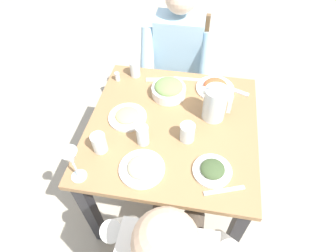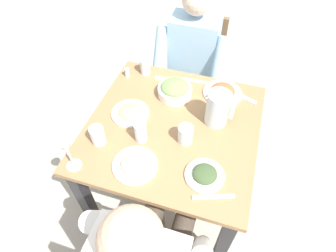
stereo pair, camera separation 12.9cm
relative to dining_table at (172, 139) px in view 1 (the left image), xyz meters
name	(u,v)px [view 1 (the left image)]	position (x,y,z in m)	size (l,w,h in m)	color
ground_plane	(171,191)	(0.00, 0.00, -0.61)	(8.00, 8.00, 0.00)	#B7AD99
dining_table	(172,139)	(0.00, 0.00, 0.00)	(0.89, 0.89, 0.74)	#997047
chair_far	(180,65)	(-0.06, 0.82, -0.11)	(0.40, 0.40, 0.88)	brown
diner_far	(177,66)	(-0.06, 0.62, 0.03)	(0.48, 0.53, 1.17)	#9EC6E0
water_pitcher	(215,104)	(0.21, 0.10, 0.22)	(0.16, 0.12, 0.19)	silver
salad_bowl	(169,89)	(-0.06, 0.22, 0.17)	(0.20, 0.20, 0.09)	white
plate_beans	(142,168)	(-0.10, -0.29, 0.14)	(0.21, 0.21, 0.04)	white
plate_fries	(127,116)	(-0.24, 0.01, 0.14)	(0.20, 0.20, 0.04)	white
plate_rice_curry	(215,87)	(0.21, 0.31, 0.14)	(0.22, 0.22, 0.06)	white
plate_dolmas	(212,170)	(0.23, -0.25, 0.14)	(0.18, 0.18, 0.04)	white
water_glass_far_right	(99,143)	(-0.32, -0.22, 0.18)	(0.07, 0.07, 0.10)	silver
water_glass_by_pitcher	(143,135)	(-0.12, -0.14, 0.18)	(0.06, 0.06, 0.11)	silver
water_glass_center	(187,132)	(0.09, -0.08, 0.18)	(0.07, 0.07, 0.10)	silver
water_glass_near_right	(135,69)	(-0.29, 0.36, 0.18)	(0.06, 0.06, 0.10)	silver
wine_glass	(71,159)	(-0.37, -0.38, 0.27)	(0.08, 0.08, 0.20)	silver
salt_shaker	(117,76)	(-0.38, 0.30, 0.15)	(0.03, 0.03, 0.05)	white
fork_near	(160,80)	(-0.13, 0.34, 0.13)	(0.17, 0.03, 0.01)	silver
knife_near	(224,190)	(0.28, -0.34, 0.13)	(0.18, 0.02, 0.01)	silver
fork_far	(235,90)	(0.32, 0.32, 0.13)	(0.17, 0.03, 0.01)	silver
knife_far	(189,79)	(0.04, 0.38, 0.13)	(0.18, 0.02, 0.01)	silver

